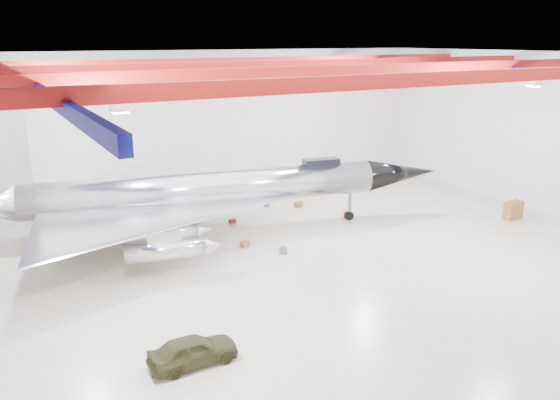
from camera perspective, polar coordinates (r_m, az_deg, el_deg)
floor at (r=29.84m, az=1.39°, el=-6.75°), size 40.00×40.00×0.00m
wall_back at (r=41.49m, az=-9.30°, el=7.58°), size 40.00×0.00×40.00m
wall_right at (r=41.89m, az=25.83°, el=6.24°), size 0.00×30.00×30.00m
ceiling at (r=27.43m, az=1.55°, el=14.88°), size 40.00×40.00×0.00m
ceiling_structure at (r=27.46m, az=1.54°, el=13.47°), size 39.50×29.50×1.08m
jet_aircraft at (r=33.74m, az=-7.70°, el=0.69°), size 29.57×20.27×8.14m
jeep at (r=21.41m, az=-9.08°, el=-15.26°), size 3.38×1.38×1.15m
desk at (r=40.25m, az=23.18°, el=-0.97°), size 1.35×0.69×1.23m
crate_ply at (r=31.18m, az=-12.02°, el=-5.71°), size 0.53×0.43×0.36m
toolbox_red at (r=36.41m, az=-5.00°, el=-2.19°), size 0.44×0.37×0.29m
engine_drum at (r=31.19m, az=0.35°, el=-5.27°), size 0.57×0.57×0.41m
parts_bin at (r=39.75m, az=1.92°, el=-0.46°), size 0.57×0.47×0.38m
tool_chest at (r=37.57m, az=7.02°, el=-1.56°), size 0.60×0.60×0.42m
oil_barrel at (r=32.25m, az=-3.67°, el=-4.62°), size 0.57×0.49×0.34m
spares_box at (r=39.85m, az=-1.39°, el=-0.44°), size 0.41×0.41×0.34m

